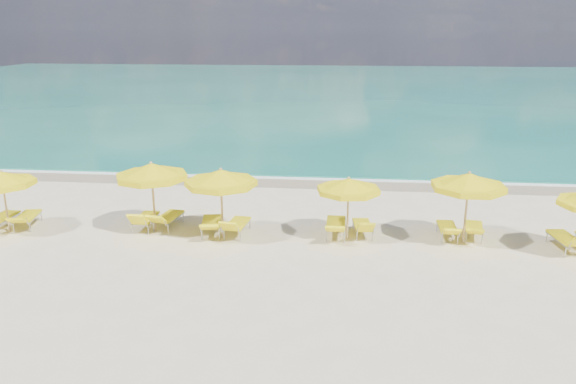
# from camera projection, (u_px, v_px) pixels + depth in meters

# --- Properties ---
(ground_plane) EXTENTS (120.00, 120.00, 0.00)m
(ground_plane) POSITION_uv_depth(u_px,v_px,m) (284.00, 238.00, 19.28)
(ground_plane) COLOR beige
(ocean) EXTENTS (120.00, 80.00, 0.30)m
(ocean) POSITION_uv_depth(u_px,v_px,m) (329.00, 89.00, 65.08)
(ocean) COLOR #126955
(ocean) RESTS_ON ground
(wet_sand_band) EXTENTS (120.00, 2.60, 0.01)m
(wet_sand_band) POSITION_uv_depth(u_px,v_px,m) (301.00, 181.00, 26.34)
(wet_sand_band) COLOR tan
(wet_sand_band) RESTS_ON ground
(foam_line) EXTENTS (120.00, 1.20, 0.03)m
(foam_line) POSITION_uv_depth(u_px,v_px,m) (302.00, 177.00, 27.11)
(foam_line) COLOR white
(foam_line) RESTS_ON ground
(whitecap_near) EXTENTS (14.00, 0.36, 0.05)m
(whitecap_near) POSITION_uv_depth(u_px,v_px,m) (220.00, 139.00, 36.09)
(whitecap_near) COLOR white
(whitecap_near) RESTS_ON ground
(whitecap_far) EXTENTS (18.00, 0.30, 0.05)m
(whitecap_far) POSITION_uv_depth(u_px,v_px,m) (427.00, 125.00, 41.40)
(whitecap_far) COLOR white
(whitecap_far) RESTS_ON ground
(umbrella_1) EXTENTS (2.85, 2.85, 2.25)m
(umbrella_1) POSITION_uv_depth(u_px,v_px,m) (2.00, 179.00, 19.31)
(umbrella_1) COLOR tan
(umbrella_1) RESTS_ON ground
(umbrella_2) EXTENTS (2.62, 2.62, 2.53)m
(umbrella_2) POSITION_uv_depth(u_px,v_px,m) (151.00, 172.00, 19.32)
(umbrella_2) COLOR tan
(umbrella_2) RESTS_ON ground
(umbrella_3) EXTENTS (2.82, 2.82, 2.48)m
(umbrella_3) POSITION_uv_depth(u_px,v_px,m) (221.00, 178.00, 18.68)
(umbrella_3) COLOR tan
(umbrella_3) RESTS_ON ground
(umbrella_4) EXTENTS (2.59, 2.59, 2.19)m
(umbrella_4) POSITION_uv_depth(u_px,v_px,m) (349.00, 186.00, 18.69)
(umbrella_4) COLOR tan
(umbrella_4) RESTS_ON ground
(umbrella_5) EXTENTS (3.18, 3.18, 2.48)m
(umbrella_5) POSITION_uv_depth(u_px,v_px,m) (469.00, 182.00, 18.25)
(umbrella_5) COLOR tan
(umbrella_5) RESTS_ON ground
(lounger_1_left) EXTENTS (0.68, 1.93, 0.75)m
(lounger_1_left) POSITION_uv_depth(u_px,v_px,m) (1.00, 222.00, 20.15)
(lounger_1_left) COLOR #A5A8AD
(lounger_1_left) RESTS_ON ground
(lounger_1_right) EXTENTS (0.97, 1.98, 0.74)m
(lounger_1_right) POSITION_uv_depth(u_px,v_px,m) (27.00, 221.00, 20.27)
(lounger_1_right) COLOR #A5A8AD
(lounger_1_right) RESTS_ON ground
(lounger_2_left) EXTENTS (0.65, 1.79, 0.88)m
(lounger_2_left) POSITION_uv_depth(u_px,v_px,m) (146.00, 222.00, 20.11)
(lounger_2_left) COLOR #A5A8AD
(lounger_2_left) RESTS_ON ground
(lounger_2_right) EXTENTS (0.90, 1.96, 0.82)m
(lounger_2_right) POSITION_uv_depth(u_px,v_px,m) (168.00, 221.00, 20.22)
(lounger_2_right) COLOR #A5A8AD
(lounger_2_right) RESTS_ON ground
(lounger_3_left) EXTENTS (0.99, 2.10, 0.79)m
(lounger_3_left) POSITION_uv_depth(u_px,v_px,m) (211.00, 227.00, 19.58)
(lounger_3_left) COLOR #A5A8AD
(lounger_3_left) RESTS_ON ground
(lounger_3_right) EXTENTS (0.81, 1.92, 0.87)m
(lounger_3_right) POSITION_uv_depth(u_px,v_px,m) (237.00, 229.00, 19.47)
(lounger_3_right) COLOR #A5A8AD
(lounger_3_right) RESTS_ON ground
(lounger_4_left) EXTENTS (0.70, 2.08, 0.82)m
(lounger_4_left) POSITION_uv_depth(u_px,v_px,m) (336.00, 229.00, 19.39)
(lounger_4_left) COLOR #A5A8AD
(lounger_4_left) RESTS_ON ground
(lounger_4_right) EXTENTS (0.76, 1.76, 0.82)m
(lounger_4_right) POSITION_uv_depth(u_px,v_px,m) (363.00, 230.00, 19.43)
(lounger_4_right) COLOR #A5A8AD
(lounger_4_right) RESTS_ON ground
(lounger_5_left) EXTENTS (0.64, 1.82, 0.74)m
(lounger_5_left) POSITION_uv_depth(u_px,v_px,m) (447.00, 232.00, 19.19)
(lounger_5_left) COLOR #A5A8AD
(lounger_5_left) RESTS_ON ground
(lounger_5_right) EXTENTS (0.89, 1.86, 0.70)m
(lounger_5_right) POSITION_uv_depth(u_px,v_px,m) (474.00, 232.00, 19.22)
(lounger_5_right) COLOR #A5A8AD
(lounger_5_right) RESTS_ON ground
(lounger_6_left) EXTENTS (0.87, 1.95, 0.89)m
(lounger_6_left) POSITION_uv_depth(u_px,v_px,m) (566.00, 243.00, 18.14)
(lounger_6_left) COLOR #A5A8AD
(lounger_6_left) RESTS_ON ground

